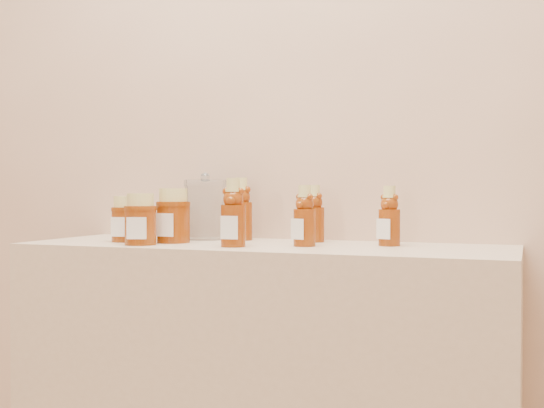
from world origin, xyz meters
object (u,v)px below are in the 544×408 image
at_px(bear_bottle_back_left, 241,205).
at_px(bear_bottle_front_left, 233,208).
at_px(honey_jar_left, 126,219).
at_px(glass_canister, 205,207).

distance_m(bear_bottle_back_left, bear_bottle_front_left, 0.22).
relative_size(bear_bottle_back_left, honey_jar_left, 1.60).
relative_size(bear_bottle_back_left, glass_canister, 1.07).
xyz_separation_m(bear_bottle_front_left, glass_canister, (-0.17, 0.19, -0.00)).
bearing_deg(honey_jar_left, bear_bottle_back_left, 25.63).
bearing_deg(bear_bottle_back_left, glass_canister, -170.39).
xyz_separation_m(bear_bottle_back_left, glass_canister, (-0.10, -0.01, -0.01)).
xyz_separation_m(bear_bottle_back_left, bear_bottle_front_left, (0.07, -0.21, -0.00)).
bearing_deg(bear_bottle_front_left, honey_jar_left, 165.95).
bearing_deg(honey_jar_left, bear_bottle_front_left, -14.31).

